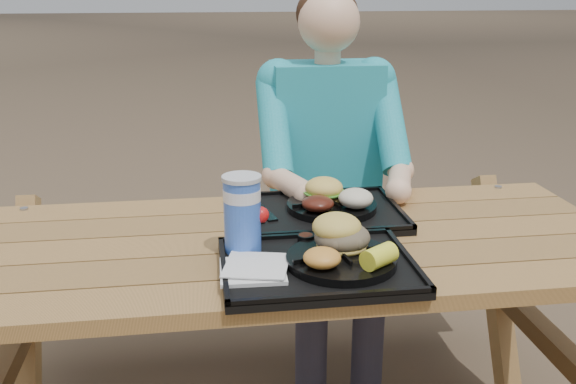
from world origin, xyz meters
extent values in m
cube|color=black|center=(0.04, -0.21, 0.76)|extent=(0.45, 0.35, 0.02)
cube|color=black|center=(0.12, 0.14, 0.76)|extent=(0.45, 0.35, 0.02)
cylinder|color=black|center=(0.09, -0.22, 0.78)|extent=(0.26, 0.26, 0.02)
cylinder|color=black|center=(0.15, 0.15, 0.78)|extent=(0.26, 0.26, 0.02)
cube|color=silver|center=(-0.12, -0.24, 0.78)|extent=(0.15, 0.15, 0.02)
cylinder|color=blue|center=(-0.13, -0.11, 0.86)|extent=(0.09, 0.09, 0.18)
cylinder|color=black|center=(0.03, -0.09, 0.78)|extent=(0.04, 0.04, 0.03)
cylinder|color=yellow|center=(0.09, -0.09, 0.79)|extent=(0.05, 0.05, 0.03)
ellipsoid|color=gold|center=(0.04, -0.27, 0.81)|extent=(0.09, 0.09, 0.04)
cube|color=black|center=(-0.05, 0.15, 0.77)|extent=(0.06, 0.16, 0.01)
ellipsoid|color=#49180E|center=(0.10, 0.09, 0.81)|extent=(0.09, 0.09, 0.04)
ellipsoid|color=beige|center=(0.21, 0.11, 0.82)|extent=(0.10, 0.10, 0.05)
camera|label=1|loc=(-0.22, -1.56, 1.40)|focal=40.00mm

